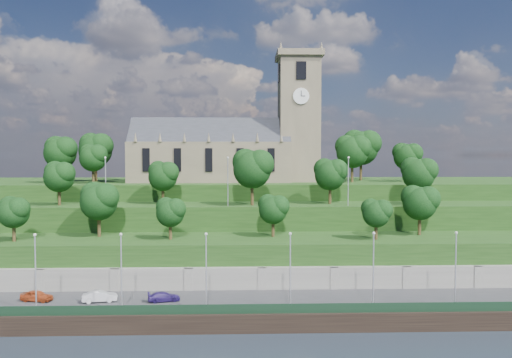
{
  "coord_description": "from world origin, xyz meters",
  "views": [
    {
      "loc": [
        2.08,
        -56.18,
        20.38
      ],
      "look_at": [
        4.77,
        30.0,
        16.27
      ],
      "focal_mm": 35.0,
      "sensor_mm": 36.0,
      "label": 1
    }
  ],
  "objects_px": {
    "car_left": "(37,296)",
    "car_right": "(164,297)",
    "church": "(234,145)",
    "car_middle": "(100,296)"
  },
  "relations": [
    {
      "from": "car_right",
      "to": "church",
      "type": "bearing_deg",
      "value": -24.03
    },
    {
      "from": "car_middle",
      "to": "car_right",
      "type": "relative_size",
      "value": 1.04
    },
    {
      "from": "church",
      "to": "car_right",
      "type": "xyz_separation_m",
      "value": [
        -8.36,
        -39.89,
        -19.94
      ]
    },
    {
      "from": "car_middle",
      "to": "car_right",
      "type": "bearing_deg",
      "value": -101.04
    },
    {
      "from": "car_left",
      "to": "car_right",
      "type": "relative_size",
      "value": 0.99
    },
    {
      "from": "car_left",
      "to": "car_middle",
      "type": "relative_size",
      "value": 0.95
    },
    {
      "from": "car_left",
      "to": "car_middle",
      "type": "distance_m",
      "value": 8.05
    },
    {
      "from": "car_middle",
      "to": "car_right",
      "type": "xyz_separation_m",
      "value": [
        8.01,
        -0.03,
        -0.11
      ]
    },
    {
      "from": "church",
      "to": "car_right",
      "type": "relative_size",
      "value": 9.55
    },
    {
      "from": "car_left",
      "to": "car_right",
      "type": "xyz_separation_m",
      "value": [
        16.05,
        -0.57,
        -0.1
      ]
    }
  ]
}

